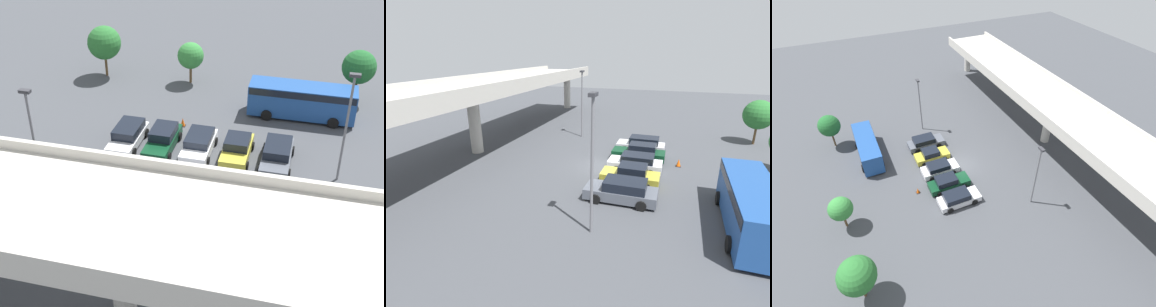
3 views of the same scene
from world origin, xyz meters
The scene contains 14 objects.
ground_plane centered at (0.00, 0.00, 0.00)m, with size 111.71×111.71×0.00m, color #424449.
highway_overpass centered at (0.00, 12.81, 6.04)m, with size 53.28×7.73×7.19m.
parked_car_0 centered at (-5.66, -2.97, 0.74)m, with size 2.26×4.89×1.53m.
parked_car_1 centered at (-2.74, -3.10, 0.71)m, with size 2.16×4.41×1.55m.
parked_car_2 centered at (0.10, -3.08, 0.71)m, with size 2.22×4.50×1.46m.
parked_car_3 centered at (2.88, -3.03, 0.73)m, with size 2.10×4.81×1.58m.
parked_car_4 centered at (5.58, -2.92, 0.73)m, with size 2.19×4.71×1.51m.
shuttle_bus centered at (-6.76, -10.45, 1.66)m, with size 8.60×2.77×2.79m.
lamp_post_near_aisle centered at (8.82, 4.54, 4.51)m, with size 0.70×0.35×7.65m.
lamp_post_mid_lot centered at (-9.95, -2.01, 4.63)m, with size 0.70×0.35×7.88m.
tree_front_left centered at (-11.04, -14.32, 3.26)m, with size 2.86×2.86×4.70m.
tree_front_centre centered at (3.70, -14.74, 2.64)m, with size 2.42×2.42×3.86m.
tree_front_right centered at (11.87, -14.29, 3.28)m, with size 3.13×3.13×4.85m.
traffic_cone centered at (2.27, -6.58, 0.33)m, with size 0.44×0.44×0.70m.
Camera 1 is at (-7.62, 29.58, 21.33)m, focal length 50.00 mm.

